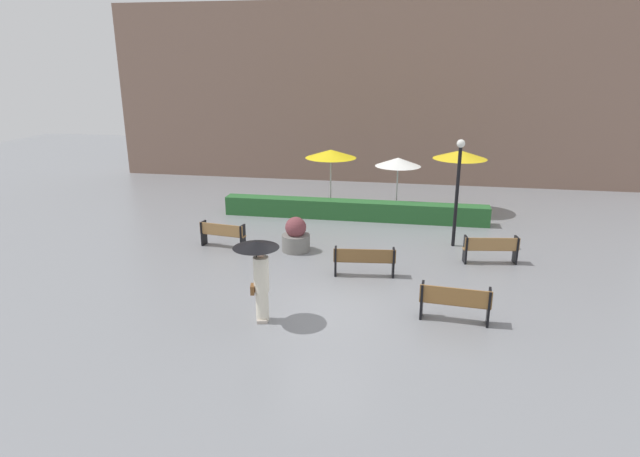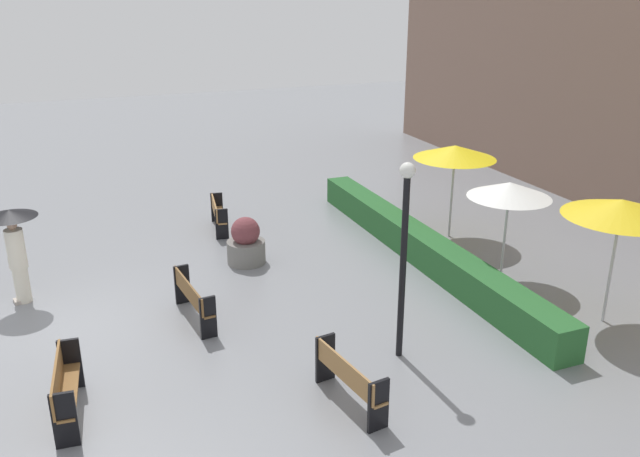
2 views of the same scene
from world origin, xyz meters
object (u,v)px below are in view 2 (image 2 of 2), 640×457
object	(u,v)px
pedestrian_with_umbrella	(14,240)
patio_umbrella_yellow	(455,152)
bench_mid_center	(192,296)
patio_umbrella_yellow_far	(621,208)
bench_near_right	(65,386)
patio_umbrella_white	(510,190)
bench_far_right	(348,377)
bench_far_left	(218,213)
planter_pot	(246,243)
lamp_post	(404,241)

from	to	relation	value
pedestrian_with_umbrella	patio_umbrella_yellow	world-z (taller)	patio_umbrella_yellow
bench_mid_center	patio_umbrella_yellow_far	distance (m)	8.68
pedestrian_with_umbrella	patio_umbrella_yellow_far	bearing A→B (deg)	63.96
bench_near_right	patio_umbrella_white	xyz separation A→B (m)	(-1.82, 9.68, 1.63)
bench_near_right	bench_far_right	world-z (taller)	bench_near_right
bench_near_right	patio_umbrella_yellow_far	size ratio (longest dim) A/B	0.66
patio_umbrella_white	patio_umbrella_yellow_far	world-z (taller)	patio_umbrella_yellow_far
patio_umbrella_yellow	patio_umbrella_yellow_far	world-z (taller)	patio_umbrella_yellow_far
bench_far_left	planter_pot	world-z (taller)	planter_pot
bench_near_right	bench_far_right	distance (m)	4.52
bench_near_right	patio_umbrella_yellow_far	bearing A→B (deg)	86.14
pedestrian_with_umbrella	patio_umbrella_yellow_far	size ratio (longest dim) A/B	0.79
pedestrian_with_umbrella	patio_umbrella_white	bearing A→B (deg)	74.37
bench_near_right	pedestrian_with_umbrella	bearing A→B (deg)	-170.81
bench_far_left	pedestrian_with_umbrella	size ratio (longest dim) A/B	0.79
planter_pot	patio_umbrella_yellow	bearing A→B (deg)	87.12
bench_far_left	lamp_post	bearing A→B (deg)	11.18
bench_mid_center	lamp_post	world-z (taller)	lamp_post
planter_pot	patio_umbrella_yellow_far	world-z (taller)	patio_umbrella_yellow_far
patio_umbrella_white	planter_pot	bearing A→B (deg)	-120.73
bench_near_right	lamp_post	distance (m)	6.08
lamp_post	patio_umbrella_white	world-z (taller)	lamp_post
bench_far_right	patio_umbrella_white	world-z (taller)	patio_umbrella_white
patio_umbrella_white	bench_near_right	bearing A→B (deg)	-79.35
patio_umbrella_yellow	patio_umbrella_yellow_far	size ratio (longest dim) A/B	0.97
pedestrian_with_umbrella	planter_pot	distance (m)	5.22
lamp_post	patio_umbrella_white	bearing A→B (deg)	119.03
bench_mid_center	planter_pot	xyz separation A→B (m)	(-2.50, 1.83, -0.02)
bench_far_left	lamp_post	size ratio (longest dim) A/B	0.45
lamp_post	patio_umbrella_yellow_far	size ratio (longest dim) A/B	1.41
bench_mid_center	lamp_post	xyz separation A→B (m)	(2.80, 3.29, 1.76)
bench_far_left	patio_umbrella_yellow_far	distance (m)	10.45
bench_mid_center	bench_far_right	size ratio (longest dim) A/B	1.07
bench_far_left	bench_far_right	bearing A→B (deg)	0.24
planter_pot	patio_umbrella_yellow	distance (m)	6.01
planter_pot	lamp_post	bearing A→B (deg)	15.38
bench_far_right	patio_umbrella_yellow	bearing A→B (deg)	136.47
bench_far_right	planter_pot	bearing A→B (deg)	179.46
pedestrian_with_umbrella	patio_umbrella_white	xyz separation A→B (m)	(2.92, 10.45, 0.76)
bench_far_right	patio_umbrella_yellow_far	world-z (taller)	patio_umbrella_yellow_far
bench_near_right	patio_umbrella_white	size ratio (longest dim) A/B	0.74
bench_far_right	patio_umbrella_yellow_far	xyz separation A→B (m)	(-0.68, 6.07, 1.93)
bench_far_right	lamp_post	size ratio (longest dim) A/B	0.47
bench_far_left	bench_far_right	world-z (taller)	bench_far_right
bench_near_right	bench_far_left	xyz separation A→B (m)	(-7.55, 4.26, -0.04)
planter_pot	lamp_post	world-z (taller)	lamp_post
bench_mid_center	bench_near_right	bearing A→B (deg)	-45.58
bench_far_left	patio_umbrella_yellow_far	world-z (taller)	patio_umbrella_yellow_far
patio_umbrella_yellow_far	bench_near_right	bearing A→B (deg)	-93.86
planter_pot	patio_umbrella_yellow_far	size ratio (longest dim) A/B	0.45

